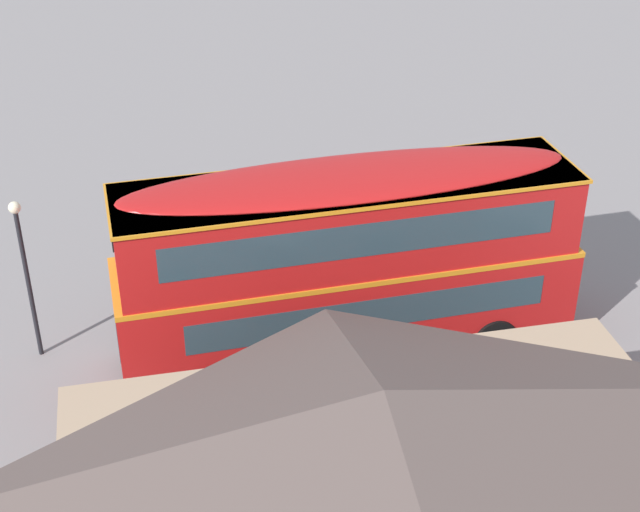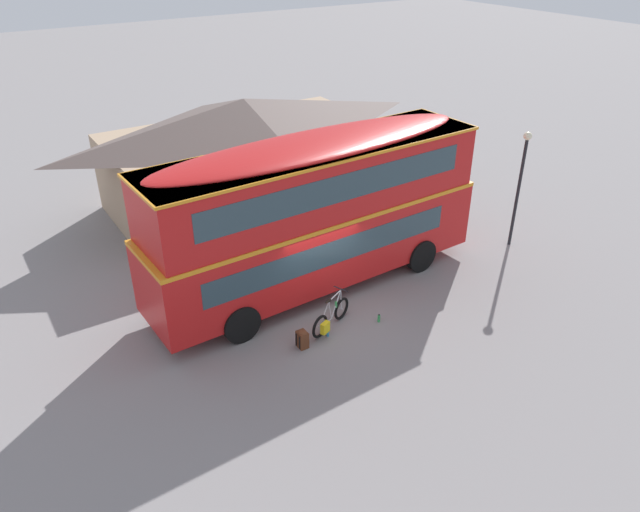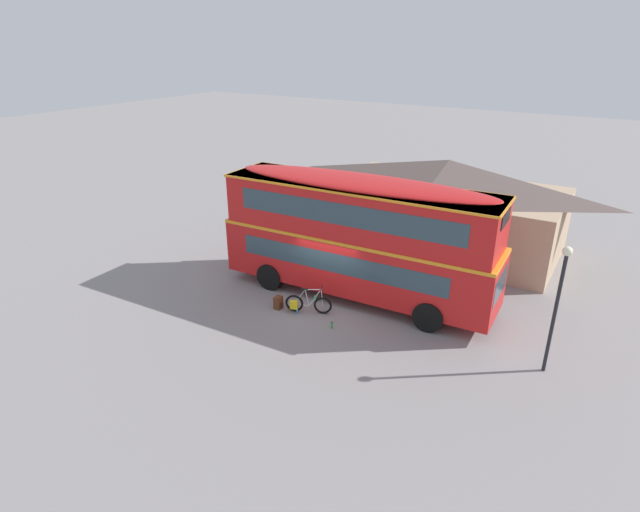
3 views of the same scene
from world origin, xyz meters
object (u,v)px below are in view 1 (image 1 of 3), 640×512
object	(u,v)px
touring_bicycle	(361,285)
water_bottle_green_metal	(307,290)
double_decker_bus	(347,256)
water_bottle_blue_sports	(367,287)
street_lamp	(25,262)
backpack_on_ground	(398,278)

from	to	relation	value
touring_bicycle	water_bottle_green_metal	bearing A→B (deg)	-19.47
double_decker_bus	touring_bicycle	world-z (taller)	double_decker_bus
double_decker_bus	water_bottle_blue_sports	bearing A→B (deg)	-115.94
double_decker_bus	water_bottle_green_metal	distance (m)	3.69
touring_bicycle	water_bottle_blue_sports	xyz separation A→B (m)	(-0.25, -0.26, -0.26)
water_bottle_blue_sports	touring_bicycle	bearing A→B (deg)	45.92
double_decker_bus	street_lamp	world-z (taller)	double_decker_bus
water_bottle_blue_sports	street_lamp	bearing A→B (deg)	7.04
double_decker_bus	touring_bicycle	distance (m)	3.28
backpack_on_ground	water_bottle_green_metal	size ratio (longest dim) A/B	2.10
double_decker_bus	water_bottle_blue_sports	world-z (taller)	double_decker_bus
touring_bicycle	water_bottle_green_metal	xyz separation A→B (m)	(1.36, -0.48, -0.25)
backpack_on_ground	water_bottle_blue_sports	size ratio (longest dim) A/B	2.21
backpack_on_ground	water_bottle_green_metal	xyz separation A→B (m)	(2.45, -0.20, -0.16)
double_decker_bus	street_lamp	xyz separation A→B (m)	(7.24, -1.40, -0.06)
touring_bicycle	backpack_on_ground	world-z (taller)	touring_bicycle
touring_bicycle	water_bottle_blue_sports	world-z (taller)	touring_bicycle
double_decker_bus	touring_bicycle	bearing A→B (deg)	-113.22
touring_bicycle	water_bottle_green_metal	world-z (taller)	touring_bicycle
water_bottle_blue_sports	street_lamp	size ratio (longest dim) A/B	0.06
water_bottle_green_metal	street_lamp	size ratio (longest dim) A/B	0.06
water_bottle_green_metal	double_decker_bus	bearing A→B (deg)	99.08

